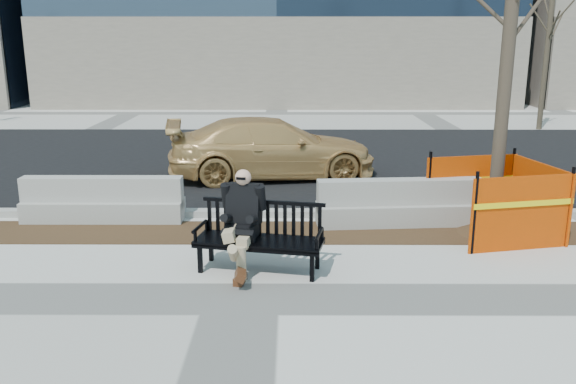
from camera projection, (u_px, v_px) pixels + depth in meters
name	position (u px, v px, depth m)	size (l,w,h in m)	color
ground	(242.00, 298.00, 7.55)	(120.00, 120.00, 0.00)	beige
mulch_strip	(254.00, 232.00, 10.06)	(40.00, 1.20, 0.02)	#47301C
asphalt_street	(268.00, 159.00, 16.06)	(60.00, 10.40, 0.01)	black
curb	(257.00, 213.00, 10.97)	(60.00, 0.25, 0.12)	#9E9B93
bench	(259.00, 270.00, 8.45)	(1.82, 0.65, 0.97)	black
seated_man	(243.00, 268.00, 8.55)	(0.61, 1.02, 1.43)	black
tree_fence	(491.00, 234.00, 10.02)	(2.56, 2.56, 6.39)	#EB4400
sedan	(272.00, 177.00, 14.03)	(1.94, 4.76, 1.38)	tan
jersey_barrier_left	(105.00, 221.00, 10.73)	(2.83, 0.57, 0.81)	#A19E96
jersey_barrier_right	(398.00, 224.00, 10.51)	(2.87, 0.57, 0.82)	#9A9890
far_tree_right	(539.00, 129.00, 21.24)	(2.04, 2.04, 5.50)	#4D4231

